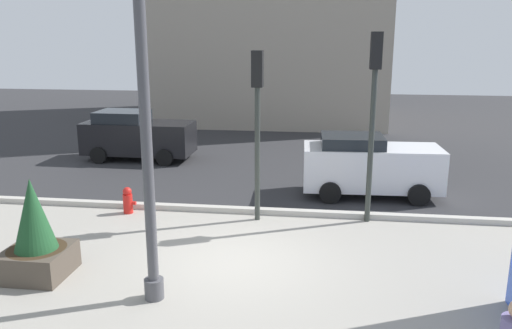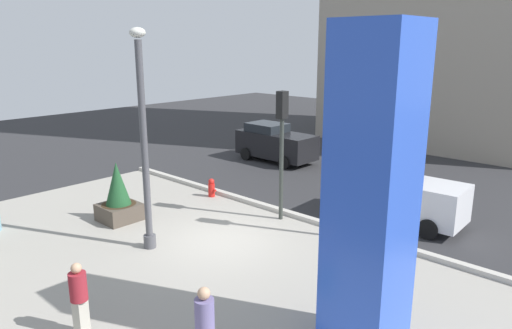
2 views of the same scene
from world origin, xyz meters
The scene contains 10 objects.
ground_plane centered at (0.00, 4.00, 0.00)m, with size 60.00×60.00×0.00m, color #2D2D30.
plaza_pavement centered at (0.00, -2.00, 0.00)m, with size 18.00×10.00×0.02m, color #9E998E.
curb_strip centered at (0.00, 3.12, 0.08)m, with size 18.00×0.24×0.16m, color #B7B2A8.
lamp_post centered at (-1.20, -1.82, 3.09)m, with size 0.44×0.44×6.35m.
potted_plant_mid_plaza centered at (-3.85, -1.21, 0.85)m, with size 1.23×1.23×2.07m.
fire_hydrant centered at (-3.45, 2.69, 0.37)m, with size 0.36×0.26×0.75m.
traffic_light_far_side centered at (0.15, 2.66, 2.99)m, with size 0.28×0.42×4.43m.
traffic_light_corner centered at (3.05, 2.92, 3.26)m, with size 0.28×0.42×4.87m.
car_intersection centered at (-5.44, 8.89, 0.96)m, with size 4.27×2.02×1.92m.
car_curb_west centered at (3.25, 5.23, 0.96)m, with size 4.16×2.06×1.87m.
Camera 1 is at (1.84, -10.23, 4.79)m, focal length 36.15 mm.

